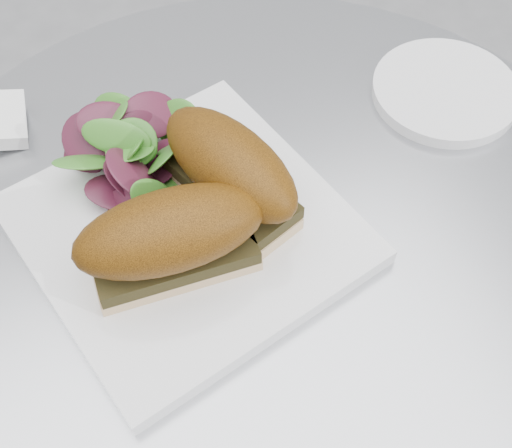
{
  "coord_description": "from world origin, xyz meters",
  "views": [
    {
      "loc": [
        -0.15,
        -0.31,
        1.24
      ],
      "look_at": [
        -0.01,
        0.0,
        0.77
      ],
      "focal_mm": 50.0,
      "sensor_mm": 36.0,
      "label": 1
    }
  ],
  "objects": [
    {
      "name": "table",
      "position": [
        0.0,
        0.0,
        0.49
      ],
      "size": [
        0.7,
        0.7,
        0.73
      ],
      "color": "#AEB0B5",
      "rests_on": "ground"
    },
    {
      "name": "salad",
      "position": [
        -0.08,
        0.12,
        0.77
      ],
      "size": [
        0.12,
        0.12,
        0.05
      ],
      "primitive_type": null,
      "color": "#4F912F",
      "rests_on": "plate"
    },
    {
      "name": "plate",
      "position": [
        -0.06,
        0.04,
        0.74
      ],
      "size": [
        0.3,
        0.3,
        0.02
      ],
      "primitive_type": "cube",
      "rotation": [
        0.0,
        0.0,
        0.21
      ],
      "color": "white",
      "rests_on": "table"
    },
    {
      "name": "sandwich_right",
      "position": [
        -0.01,
        0.05,
        0.79
      ],
      "size": [
        0.11,
        0.16,
        0.08
      ],
      "rotation": [
        0.0,
        0.0,
        -1.25
      ],
      "color": "beige",
      "rests_on": "plate"
    },
    {
      "name": "saucer",
      "position": [
        0.24,
        0.1,
        0.74
      ],
      "size": [
        0.15,
        0.15,
        0.01
      ],
      "primitive_type": "cylinder",
      "color": "white",
      "rests_on": "table"
    },
    {
      "name": "sandwich_left",
      "position": [
        -0.08,
        0.0,
        0.79
      ],
      "size": [
        0.16,
        0.08,
        0.08
      ],
      "rotation": [
        0.0,
        0.0,
        -0.09
      ],
      "color": "beige",
      "rests_on": "plate"
    }
  ]
}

